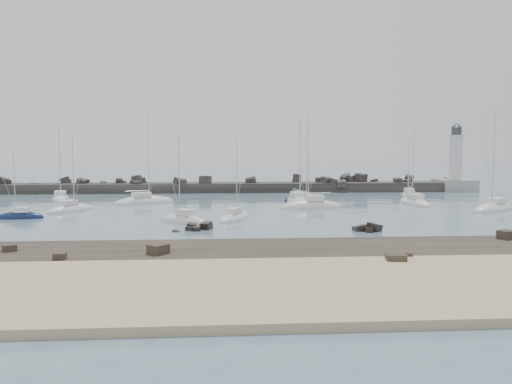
# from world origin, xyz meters

# --- Properties ---
(ground) EXTENTS (400.00, 400.00, 0.00)m
(ground) POSITION_xyz_m (0.00, 0.00, 0.00)
(ground) COLOR slate
(ground) RESTS_ON ground
(sand_strip) EXTENTS (140.00, 14.00, 1.00)m
(sand_strip) POSITION_xyz_m (0.00, -32.00, 0.00)
(sand_strip) COLOR tan
(sand_strip) RESTS_ON ground
(rock_shelf) EXTENTS (140.00, 12.61, 1.63)m
(rock_shelf) POSITION_xyz_m (-0.07, -22.00, 0.01)
(rock_shelf) COLOR #2C241E
(rock_shelf) RESTS_ON ground
(rock_cluster_near) EXTENTS (4.31, 2.99, 1.43)m
(rock_cluster_near) POSITION_xyz_m (-3.58, -8.40, 0.13)
(rock_cluster_near) COLOR black
(rock_cluster_near) RESTS_ON ground
(rock_cluster_far) EXTENTS (3.11, 2.48, 1.85)m
(rock_cluster_far) POSITION_xyz_m (14.35, -10.49, 0.06)
(rock_cluster_far) COLOR black
(rock_cluster_far) RESTS_ON ground
(breakwater) EXTENTS (115.00, 7.41, 5.05)m
(breakwater) POSITION_xyz_m (-7.91, 38.02, 0.33)
(breakwater) COLOR #292624
(breakwater) RESTS_ON ground
(lighthouse) EXTENTS (7.00, 7.00, 14.60)m
(lighthouse) POSITION_xyz_m (47.00, 38.00, 3.09)
(lighthouse) COLOR gray
(lighthouse) RESTS_ON ground
(sailboat_1) EXTENTS (4.83, 9.11, 13.70)m
(sailboat_1) POSITION_xyz_m (-27.94, 23.79, 0.13)
(sailboat_1) COLOR silver
(sailboat_1) RESTS_ON ground
(sailboat_2) EXTENTS (5.85, 2.21, 9.32)m
(sailboat_2) POSITION_xyz_m (-25.85, 1.53, 0.14)
(sailboat_2) COLOR #101D44
(sailboat_2) RESTS_ON ground
(sailboat_3) EXTENTS (6.07, 7.70, 12.10)m
(sailboat_3) POSITION_xyz_m (-21.81, 8.70, 0.13)
(sailboat_3) COLOR silver
(sailboat_3) RESTS_ON ground
(sailboat_4) EXTENTS (10.02, 7.37, 15.31)m
(sailboat_4) POSITION_xyz_m (-13.17, 18.21, 0.14)
(sailboat_4) COLOR silver
(sailboat_4) RESTS_ON ground
(sailboat_5) EXTENTS (6.81, 6.01, 11.26)m
(sailboat_5) POSITION_xyz_m (-5.36, -3.32, 0.15)
(sailboat_5) COLOR silver
(sailboat_5) RESTS_ON ground
(sailboat_6) EXTENTS (4.08, 9.48, 14.55)m
(sailboat_6) POSITION_xyz_m (11.14, 16.05, 0.15)
(sailboat_6) COLOR silver
(sailboat_6) RESTS_ON ground
(sailboat_7) EXTENTS (5.17, 7.20, 11.17)m
(sailboat_7) POSITION_xyz_m (0.69, -1.09, 0.13)
(sailboat_7) COLOR silver
(sailboat_7) RESTS_ON ground
(sailboat_8) EXTENTS (7.60, 8.12, 13.42)m
(sailboat_8) POSITION_xyz_m (12.33, 16.94, 0.14)
(sailboat_8) COLOR #101D44
(sailboat_8) RESTS_ON ground
(sailboat_9) EXTENTS (9.41, 3.97, 14.52)m
(sailboat_9) POSITION_xyz_m (12.12, 9.97, 0.15)
(sailboat_9) COLOR silver
(sailboat_9) RESTS_ON ground
(sailboat_10) EXTENTS (3.54, 8.75, 13.48)m
(sailboat_10) POSITION_xyz_m (28.90, 13.52, 0.14)
(sailboat_10) COLOR silver
(sailboat_10) RESTS_ON ground
(sailboat_11) EXTENTS (9.40, 7.78, 14.82)m
(sailboat_11) POSITION_xyz_m (37.29, 5.56, 0.14)
(sailboat_11) COLOR silver
(sailboat_11) RESTS_ON ground
(sailboat_12) EXTENTS (3.58, 7.65, 11.79)m
(sailboat_12) POSITION_xyz_m (32.46, 25.24, 0.14)
(sailboat_12) COLOR silver
(sailboat_12) RESTS_ON ground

